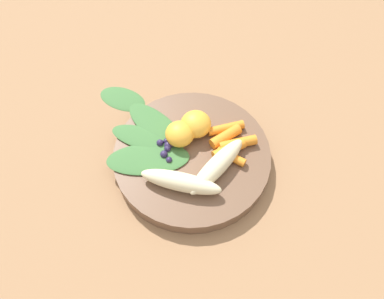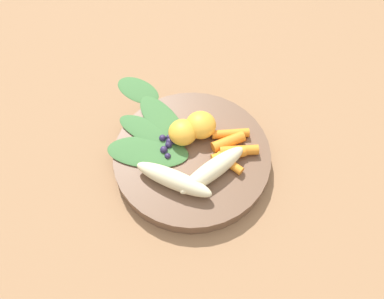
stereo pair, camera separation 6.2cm
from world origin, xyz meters
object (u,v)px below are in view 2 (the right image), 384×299
(banana_peeled_right, at_px, (174,179))
(orange_segment_near, at_px, (183,132))
(banana_peeled_left, at_px, (213,170))
(kale_leaf_stray, at_px, (138,89))
(bowl, at_px, (192,157))

(banana_peeled_right, relative_size, orange_segment_near, 2.65)
(banana_peeled_left, distance_m, kale_leaf_stray, 0.25)
(orange_segment_near, relative_size, kale_leaf_stray, 0.51)
(bowl, bearing_deg, orange_segment_near, -27.11)
(kale_leaf_stray, bearing_deg, bowl, 158.69)
(orange_segment_near, bearing_deg, kale_leaf_stray, -20.58)
(bowl, xyz_separation_m, orange_segment_near, (0.03, -0.01, 0.03))
(bowl, xyz_separation_m, banana_peeled_left, (-0.05, 0.02, 0.03))
(banana_peeled_right, distance_m, orange_segment_near, 0.09)
(bowl, height_order, banana_peeled_left, banana_peeled_left)
(banana_peeled_left, xyz_separation_m, orange_segment_near, (0.08, -0.03, 0.00))
(bowl, height_order, kale_leaf_stray, bowl)
(kale_leaf_stray, bearing_deg, orange_segment_near, 159.80)
(banana_peeled_right, bearing_deg, kale_leaf_stray, 133.95)
(banana_peeled_right, height_order, orange_segment_near, orange_segment_near)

